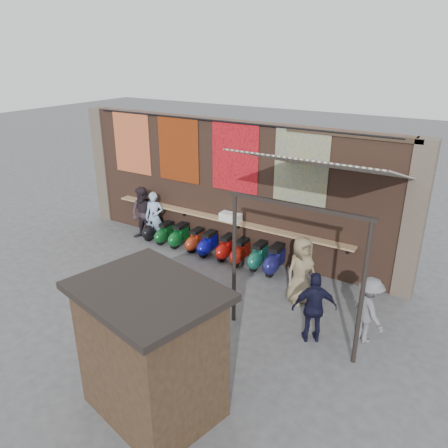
% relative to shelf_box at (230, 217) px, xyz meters
% --- Properties ---
extents(ground, '(70.00, 70.00, 0.00)m').
position_rel_shelf_box_xyz_m(ground, '(-0.28, -2.30, -1.24)').
color(ground, '#474749').
rests_on(ground, ground).
extents(brick_wall, '(10.00, 0.40, 4.00)m').
position_rel_shelf_box_xyz_m(brick_wall, '(-0.28, 0.40, 0.76)').
color(brick_wall, brown).
rests_on(brick_wall, ground).
extents(pier_left, '(0.50, 0.50, 4.00)m').
position_rel_shelf_box_xyz_m(pier_left, '(-5.48, 0.40, 0.76)').
color(pier_left, '#4C4238').
rests_on(pier_left, ground).
extents(pier_right, '(0.50, 0.50, 4.00)m').
position_rel_shelf_box_xyz_m(pier_right, '(4.92, 0.40, 0.76)').
color(pier_right, '#4C4238').
rests_on(pier_right, ground).
extents(eating_counter, '(8.00, 0.32, 0.05)m').
position_rel_shelf_box_xyz_m(eating_counter, '(-0.28, 0.03, -0.14)').
color(eating_counter, '#9E7A51').
rests_on(eating_counter, brick_wall).
extents(shelf_box, '(0.63, 0.32, 0.24)m').
position_rel_shelf_box_xyz_m(shelf_box, '(0.00, 0.00, 0.00)').
color(shelf_box, white).
rests_on(shelf_box, eating_counter).
extents(tapestry_redgold, '(1.50, 0.02, 2.00)m').
position_rel_shelf_box_xyz_m(tapestry_redgold, '(-3.88, 0.18, 1.76)').
color(tapestry_redgold, maroon).
rests_on(tapestry_redgold, brick_wall).
extents(tapestry_sun, '(1.50, 0.02, 2.00)m').
position_rel_shelf_box_xyz_m(tapestry_sun, '(-1.98, 0.18, 1.76)').
color(tapestry_sun, '#D2440C').
rests_on(tapestry_sun, brick_wall).
extents(tapestry_orange, '(1.50, 0.02, 2.00)m').
position_rel_shelf_box_xyz_m(tapestry_orange, '(0.02, 0.18, 1.76)').
color(tapestry_orange, red).
rests_on(tapestry_orange, brick_wall).
extents(tapestry_multi, '(1.50, 0.02, 2.00)m').
position_rel_shelf_box_xyz_m(tapestry_multi, '(2.02, 0.18, 1.76)').
color(tapestry_multi, '#285594').
rests_on(tapestry_multi, brick_wall).
extents(hang_rail, '(9.50, 0.06, 0.06)m').
position_rel_shelf_box_xyz_m(hang_rail, '(-0.28, 0.17, 2.74)').
color(hang_rail, black).
rests_on(hang_rail, brick_wall).
extents(scooter_stool_0, '(0.33, 0.72, 0.69)m').
position_rel_shelf_box_xyz_m(scooter_stool_0, '(-2.80, -0.27, -0.90)').
color(scooter_stool_0, black).
rests_on(scooter_stool_0, ground).
extents(scooter_stool_1, '(0.32, 0.70, 0.67)m').
position_rel_shelf_box_xyz_m(scooter_stool_1, '(-2.28, -0.31, -0.91)').
color(scooter_stool_1, '#0F4D1F').
rests_on(scooter_stool_1, ground).
extents(scooter_stool_2, '(0.35, 0.77, 0.73)m').
position_rel_shelf_box_xyz_m(scooter_stool_2, '(-1.71, -0.29, -0.88)').
color(scooter_stool_2, '#0C541F').
rests_on(scooter_stool_2, ground).
extents(scooter_stool_3, '(0.32, 0.72, 0.68)m').
position_rel_shelf_box_xyz_m(scooter_stool_3, '(-1.10, -0.26, -0.90)').
color(scooter_stool_3, '#9A2D14').
rests_on(scooter_stool_3, ground).
extents(scooter_stool_4, '(0.34, 0.76, 0.73)m').
position_rel_shelf_box_xyz_m(scooter_stool_4, '(-0.59, -0.33, -0.88)').
color(scooter_stool_4, '#0C0D8C').
rests_on(scooter_stool_4, ground).
extents(scooter_stool_5, '(0.34, 0.76, 0.73)m').
position_rel_shelf_box_xyz_m(scooter_stool_5, '(0.02, -0.27, -0.88)').
color(scooter_stool_5, maroon).
rests_on(scooter_stool_5, ground).
extents(scooter_stool_6, '(0.34, 0.76, 0.73)m').
position_rel_shelf_box_xyz_m(scooter_stool_6, '(0.54, -0.32, -0.88)').
color(scooter_stool_6, maroon).
rests_on(scooter_stool_6, ground).
extents(scooter_stool_7, '(0.36, 0.79, 0.75)m').
position_rel_shelf_box_xyz_m(scooter_stool_7, '(1.11, -0.29, -0.87)').
color(scooter_stool_7, '#175E4A').
rests_on(scooter_stool_7, ground).
extents(scooter_stool_8, '(0.38, 0.85, 0.81)m').
position_rel_shelf_box_xyz_m(scooter_stool_8, '(1.64, -0.33, -0.84)').
color(scooter_stool_8, navy).
rests_on(scooter_stool_8, ground).
extents(diner_left, '(0.70, 0.59, 1.63)m').
position_rel_shelf_box_xyz_m(diner_left, '(-2.69, -0.30, -0.43)').
color(diner_left, '#99B6DE').
rests_on(diner_left, ground).
extents(diner_right, '(0.92, 0.75, 1.78)m').
position_rel_shelf_box_xyz_m(diner_right, '(-3.01, -0.45, -0.36)').
color(diner_right, '#2C2229').
rests_on(diner_right, ground).
extents(shopper_navy, '(1.02, 0.84, 1.62)m').
position_rel_shelf_box_xyz_m(shopper_navy, '(3.65, -2.66, -0.43)').
color(shopper_navy, black).
rests_on(shopper_navy, ground).
extents(shopper_grey, '(1.09, 1.07, 1.50)m').
position_rel_shelf_box_xyz_m(shopper_grey, '(4.62, -2.06, -0.49)').
color(shopper_grey, slate).
rests_on(shopper_grey, ground).
extents(shopper_tan, '(0.89, 1.00, 1.73)m').
position_rel_shelf_box_xyz_m(shopper_tan, '(2.80, -1.34, -0.38)').
color(shopper_tan, '#817152').
rests_on(shopper_tan, ground).
extents(market_stall, '(2.42, 2.02, 2.29)m').
position_rel_shelf_box_xyz_m(market_stall, '(2.00, -5.92, -0.10)').
color(market_stall, black).
rests_on(market_stall, ground).
extents(stall_roof, '(2.72, 2.31, 0.12)m').
position_rel_shelf_box_xyz_m(stall_roof, '(2.00, -5.92, 1.10)').
color(stall_roof, black).
rests_on(stall_roof, market_stall).
extents(stall_sign, '(1.18, 0.31, 0.50)m').
position_rel_shelf_box_xyz_m(stall_sign, '(2.18, -5.12, 0.42)').
color(stall_sign, gold).
rests_on(stall_sign, market_stall).
extents(stall_shelf, '(1.73, 0.49, 0.06)m').
position_rel_shelf_box_xyz_m(stall_shelf, '(2.18, -5.12, -0.41)').
color(stall_shelf, '#473321').
rests_on(stall_shelf, market_stall).
extents(awning_canvas, '(3.20, 3.28, 0.97)m').
position_rel_shelf_box_xyz_m(awning_canvas, '(3.22, -1.40, 2.31)').
color(awning_canvas, beige).
rests_on(awning_canvas, brick_wall).
extents(awning_ledger, '(3.30, 0.08, 0.12)m').
position_rel_shelf_box_xyz_m(awning_ledger, '(3.22, 0.19, 2.71)').
color(awning_ledger, '#33261C').
rests_on(awning_ledger, brick_wall).
extents(awning_header, '(3.00, 0.08, 0.08)m').
position_rel_shelf_box_xyz_m(awning_header, '(3.22, -2.90, 1.84)').
color(awning_header, black).
rests_on(awning_header, awning_post_left).
extents(awning_post_left, '(0.09, 0.09, 3.10)m').
position_rel_shelf_box_xyz_m(awning_post_left, '(1.82, -2.90, 0.31)').
color(awning_post_left, black).
rests_on(awning_post_left, ground).
extents(awning_post_right, '(0.09, 0.09, 3.10)m').
position_rel_shelf_box_xyz_m(awning_post_right, '(4.62, -2.90, 0.31)').
color(awning_post_right, black).
rests_on(awning_post_right, ground).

